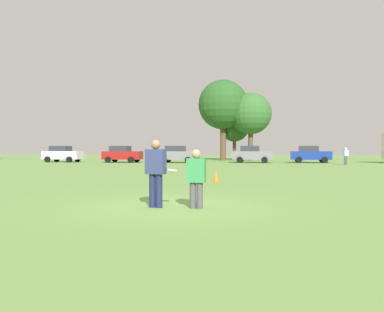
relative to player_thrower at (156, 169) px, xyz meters
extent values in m
plane|color=#6B9347|center=(0.31, 0.24, -0.94)|extent=(199.75, 199.75, 0.00)
cylinder|color=#1E234C|center=(-0.09, 0.02, -0.53)|extent=(0.16, 0.16, 0.83)
cylinder|color=#1E234C|center=(0.09, -0.02, -0.53)|extent=(0.16, 0.16, 0.83)
cube|color=navy|center=(0.00, 0.00, 0.19)|extent=(0.51, 0.35, 0.61)
sphere|color=#8C664C|center=(0.00, 0.00, 0.61)|extent=(0.23, 0.23, 0.23)
cylinder|color=#4C4C51|center=(1.09, -0.02, -0.62)|extent=(0.15, 0.15, 0.63)
cylinder|color=#4C4C51|center=(0.92, -0.01, -0.62)|extent=(0.15, 0.15, 0.63)
cube|color=#338C4C|center=(1.01, -0.01, -0.01)|extent=(0.46, 0.29, 0.58)
sphere|color=tan|center=(1.01, -0.01, 0.38)|extent=(0.22, 0.22, 0.22)
cylinder|color=white|center=(0.39, 0.08, -0.01)|extent=(0.27, 0.27, 0.07)
cube|color=#D8590C|center=(0.86, 7.67, -0.92)|extent=(0.32, 0.32, 0.03)
cone|color=orange|center=(0.86, 7.67, -0.68)|extent=(0.24, 0.24, 0.45)
cube|color=silver|center=(-18.53, 33.05, -0.16)|extent=(4.27, 1.97, 0.90)
cube|color=#2D333D|center=(-18.78, 33.06, 0.56)|extent=(2.07, 1.72, 0.64)
cylinder|color=black|center=(-17.19, 33.99, -0.61)|extent=(0.67, 0.25, 0.66)
cylinder|color=black|center=(-17.27, 32.00, -0.61)|extent=(0.67, 0.25, 0.66)
cylinder|color=black|center=(-19.79, 34.10, -0.61)|extent=(0.67, 0.25, 0.66)
cylinder|color=black|center=(-19.87, 32.11, -0.61)|extent=(0.67, 0.25, 0.66)
cube|color=maroon|center=(-11.53, 32.99, -0.16)|extent=(4.27, 1.97, 0.90)
cube|color=#2D333D|center=(-11.78, 33.00, 0.56)|extent=(2.07, 1.72, 0.64)
cylinder|color=black|center=(-10.19, 33.93, -0.61)|extent=(0.67, 0.25, 0.66)
cylinder|color=black|center=(-10.28, 31.94, -0.61)|extent=(0.67, 0.25, 0.66)
cylinder|color=black|center=(-12.79, 34.04, -0.61)|extent=(0.67, 0.25, 0.66)
cylinder|color=black|center=(-12.88, 32.04, -0.61)|extent=(0.67, 0.25, 0.66)
cube|color=slate|center=(-5.36, 32.99, -0.16)|extent=(4.27, 1.97, 0.90)
cube|color=#2D333D|center=(-5.61, 33.00, 0.56)|extent=(2.07, 1.72, 0.64)
cylinder|color=black|center=(-4.02, 33.93, -0.61)|extent=(0.67, 0.25, 0.66)
cylinder|color=black|center=(-4.10, 31.94, -0.61)|extent=(0.67, 0.25, 0.66)
cylinder|color=black|center=(-6.62, 34.04, -0.61)|extent=(0.67, 0.25, 0.66)
cylinder|color=black|center=(-6.71, 32.04, -0.61)|extent=(0.67, 0.25, 0.66)
cube|color=slate|center=(2.59, 34.28, -0.16)|extent=(4.27, 1.97, 0.90)
cube|color=#2D333D|center=(2.34, 34.29, 0.56)|extent=(2.07, 1.72, 0.64)
cylinder|color=black|center=(3.93, 35.22, -0.61)|extent=(0.67, 0.25, 0.66)
cylinder|color=black|center=(3.85, 33.22, -0.61)|extent=(0.67, 0.25, 0.66)
cylinder|color=black|center=(1.33, 35.33, -0.61)|extent=(0.67, 0.25, 0.66)
cylinder|color=black|center=(1.25, 33.33, -0.61)|extent=(0.67, 0.25, 0.66)
cube|color=navy|center=(8.82, 35.01, -0.16)|extent=(4.27, 1.97, 0.90)
cube|color=#2D333D|center=(8.57, 35.02, 0.56)|extent=(2.07, 1.72, 0.64)
cylinder|color=black|center=(10.16, 35.95, -0.61)|extent=(0.67, 0.25, 0.66)
cylinder|color=black|center=(10.08, 33.96, -0.61)|extent=(0.67, 0.25, 0.66)
cylinder|color=black|center=(7.56, 36.06, -0.61)|extent=(0.67, 0.25, 0.66)
cylinder|color=black|center=(7.48, 34.07, -0.61)|extent=(0.67, 0.25, 0.66)
cylinder|color=#4C4C51|center=(10.96, 28.86, -0.53)|extent=(0.15, 0.15, 0.82)
cylinder|color=#4C4C51|center=(11.11, 28.94, -0.53)|extent=(0.15, 0.15, 0.82)
cube|color=#9EC6E5|center=(11.04, 28.90, 0.17)|extent=(0.51, 0.43, 0.58)
sphere|color=beige|center=(11.04, 28.90, 0.56)|extent=(0.22, 0.22, 0.22)
cylinder|color=brown|center=(-1.15, 43.09, 1.33)|extent=(0.76, 0.76, 4.54)
sphere|color=#285623|center=(-1.15, 43.09, 6.36)|extent=(6.49, 6.49, 6.49)
cylinder|color=brown|center=(0.26, 44.89, 0.45)|extent=(0.46, 0.46, 2.78)
sphere|color=#285623|center=(0.26, 44.89, 3.53)|extent=(3.97, 3.97, 3.97)
cylinder|color=brown|center=(2.42, 42.90, 0.95)|extent=(0.63, 0.63, 3.78)
sphere|color=#33662D|center=(2.42, 42.90, 5.14)|extent=(5.40, 5.40, 5.40)
camera|label=1|loc=(2.29, -9.67, 0.49)|focal=37.68mm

